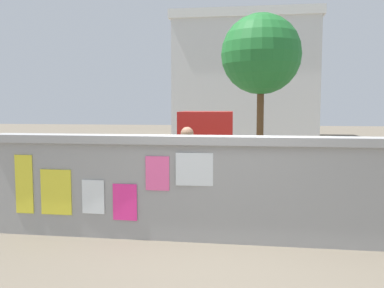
{
  "coord_description": "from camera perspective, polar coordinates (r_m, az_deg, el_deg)",
  "views": [
    {
      "loc": [
        0.51,
        -5.95,
        1.96
      ],
      "look_at": [
        -0.71,
        2.34,
        1.21
      ],
      "focal_mm": 38.89,
      "sensor_mm": 36.0,
      "label": 1
    }
  ],
  "objects": [
    {
      "name": "motorcycle",
      "position": [
        9.1,
        -10.71,
        -4.42
      ],
      "size": [
        1.9,
        0.56,
        0.87
      ],
      "color": "black",
      "rests_on": "ground"
    },
    {
      "name": "poster_wall",
      "position": [
        6.08,
        3.33,
        -5.93
      ],
      "size": [
        6.93,
        0.42,
        1.54
      ],
      "color": "#959595",
      "rests_on": "ground"
    },
    {
      "name": "tree_roadside",
      "position": [
        15.9,
        9.45,
        12.0
      ],
      "size": [
        2.96,
        2.96,
        5.38
      ],
      "color": "brown",
      "rests_on": "ground"
    },
    {
      "name": "person_walking",
      "position": [
        7.11,
        -0.67,
        -2.75
      ],
      "size": [
        0.46,
        0.46,
        1.62
      ],
      "color": "#338CBF",
      "rests_on": "ground"
    },
    {
      "name": "building_background",
      "position": [
        26.67,
        7.34,
        8.83
      ],
      "size": [
        8.48,
        7.12,
        7.35
      ],
      "color": "silver",
      "rests_on": "ground"
    },
    {
      "name": "ground",
      "position": [
        14.1,
        6.21,
        -2.89
      ],
      "size": [
        60.0,
        60.0,
        0.0
      ],
      "primitive_type": "plane",
      "color": "#6B6051"
    },
    {
      "name": "auto_rickshaw_truck",
      "position": [
        9.7,
        7.87,
        -1.19
      ],
      "size": [
        3.67,
        1.69,
        1.85
      ],
      "color": "black",
      "rests_on": "ground"
    }
  ]
}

